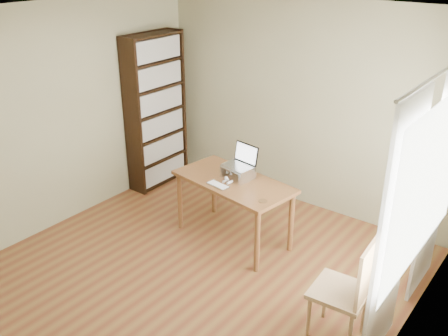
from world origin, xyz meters
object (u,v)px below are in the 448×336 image
cat (239,172)px  chair (349,288)px  keyboard (218,185)px  bookshelf (156,111)px  laptop (241,160)px  desk (233,188)px

cat → chair: chair is taller
keyboard → cat: bearing=89.4°
bookshelf → cat: (1.75, -0.48, -0.24)m
laptop → desk: bearing=-81.7°
desk → chair: bearing=-14.9°
desk → keyboard: keyboard is taller
bookshelf → chair: size_ratio=2.07×
cat → laptop: bearing=95.3°
keyboard → chair: (1.78, -0.52, -0.21)m
bookshelf → chair: bearing=-21.0°
desk → laptop: bearing=98.3°
chair → laptop: bearing=148.9°
keyboard → desk: bearing=85.4°
cat → chair: size_ratio=0.46×
desk → laptop: size_ratio=3.99×
bookshelf → laptop: bearing=-14.5°
laptop → chair: (1.73, -0.88, -0.39)m
cat → bookshelf: bearing=169.6°
chair → bookshelf: bearing=154.9°
bookshelf → cat: size_ratio=4.47×
bookshelf → cat: bookshelf is taller
keyboard → chair: chair is taller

